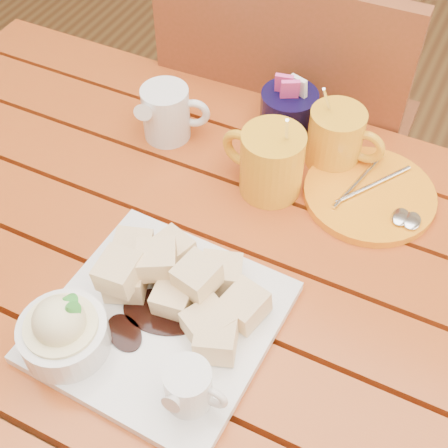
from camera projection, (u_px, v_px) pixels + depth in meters
The scene contains 8 objects.
table at pixel (185, 305), 0.95m from camera, with size 1.20×0.79×0.75m.
dessert_plate at pixel (141, 316), 0.77m from camera, with size 0.28×0.28×0.11m.
coffee_mug_left at pixel (270, 161), 0.92m from camera, with size 0.13×0.09×0.16m.
coffee_mug_right at pixel (337, 137), 0.96m from camera, with size 0.12×0.09×0.14m.
cream_pitcher at pixel (167, 113), 1.00m from camera, with size 0.11×0.10×0.09m.
sugar_caddy at pixel (289, 110), 1.02m from camera, with size 0.09×0.09×0.10m.
orange_saucer at pixel (370, 195), 0.94m from camera, with size 0.20×0.20×0.02m.
chair_far at pixel (289, 140), 1.34m from camera, with size 0.47×0.47×0.96m.
Camera 1 is at (0.28, -0.44, 1.44)m, focal length 50.00 mm.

